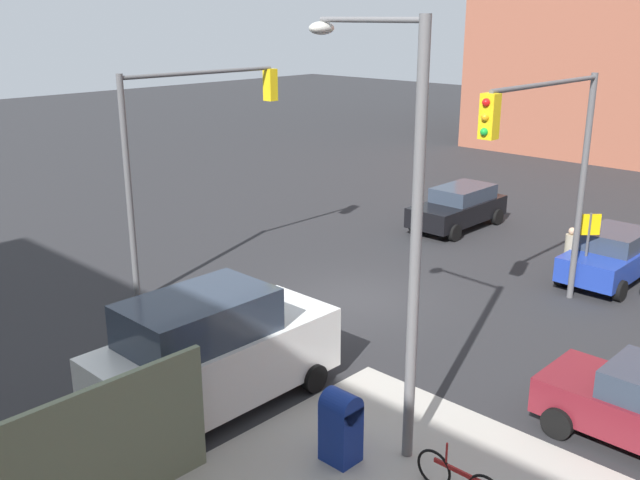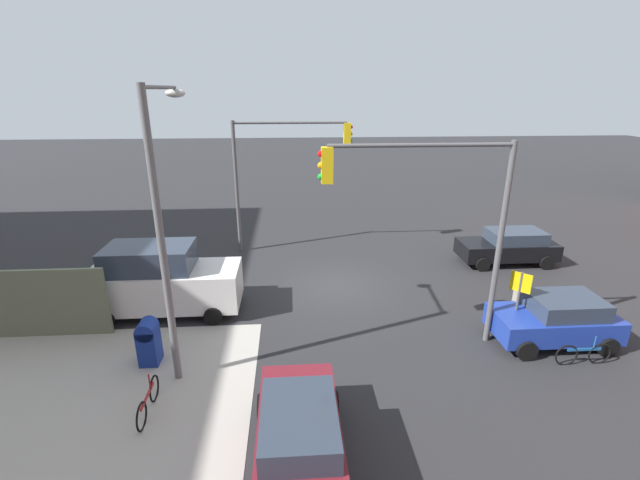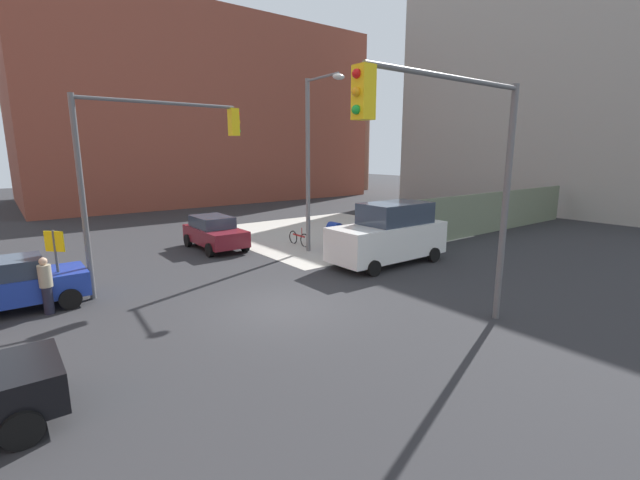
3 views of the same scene
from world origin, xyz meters
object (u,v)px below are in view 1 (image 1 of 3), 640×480
Objects in this scene: street_lamp_corner at (401,212)px; mailbox_blue at (341,424)px; pedestrian_crossing at (570,253)px; traffic_signal_nw_corner at (551,152)px; hatchback_blue at (611,256)px; bicycle_leaning_on_fence at (459,480)px; traffic_signal_se_corner at (191,134)px; van_white_delivery at (213,352)px; coupe_black at (459,207)px.

street_lamp_corner is 4.09m from mailbox_blue.
pedestrian_crossing is at bearing -171.54° from street_lamp_corner.
traffic_signal_nw_corner is 1.70× the size of hatchback_blue.
bicycle_leaning_on_fence is (-0.60, 2.20, -0.42)m from mailbox_blue.
pedestrian_crossing is (-10.98, -1.63, -3.80)m from street_lamp_corner.
mailbox_blue is 12.06m from pedestrian_crossing.
traffic_signal_nw_corner is 3.71× the size of bicycle_leaning_on_fence.
traffic_signal_se_corner is 13.40m from hatchback_blue.
van_white_delivery is 12.59m from pedestrian_crossing.
traffic_signal_se_corner is 1.70× the size of hatchback_blue.
traffic_signal_nw_corner reaches higher than van_white_delivery.
coupe_black is (-10.69, 2.54, -3.80)m from traffic_signal_se_corner.
bicycle_leaning_on_fence is (-1.02, 5.40, -0.93)m from van_white_delivery.
bicycle_leaning_on_fence is at bearing 16.81° from pedestrian_crossing.
van_white_delivery is at bearing -82.48° from mailbox_blue.
bicycle_leaning_on_fence is (14.01, 9.15, -0.50)m from coupe_black.
traffic_signal_nw_corner reaches higher than hatchback_blue.
street_lamp_corner reaches higher than traffic_signal_se_corner.
coupe_black is 0.82× the size of van_white_delivery.
traffic_signal_se_corner is 0.81× the size of street_lamp_corner.
traffic_signal_se_corner is 4.55× the size of mailbox_blue.
hatchback_blue is (-8.89, 9.27, -3.81)m from traffic_signal_se_corner.
coupe_black is at bearing 166.62° from traffic_signal_se_corner.
coupe_black is at bearing -146.84° from bicycle_leaning_on_fence.
van_white_delivery is (8.95, -2.70, -3.36)m from traffic_signal_nw_corner.
coupe_black is (-14.61, -6.96, 0.08)m from mailbox_blue.
traffic_signal_se_corner is at bearing -46.18° from hatchback_blue.
mailbox_blue is 12.81m from hatchback_blue.
hatchback_blue is at bearing 133.82° from traffic_signal_se_corner.
mailbox_blue reaches higher than bicycle_leaning_on_fence.
bicycle_leaning_on_fence is (12.21, 2.43, -0.49)m from hatchback_blue.
traffic_signal_nw_corner and traffic_signal_se_corner have the same top height.
street_lamp_corner is 15.93m from coupe_black.
traffic_signal_se_corner reaches higher than bicycle_leaning_on_fence.
traffic_signal_se_corner is at bearing -112.39° from mailbox_blue.
traffic_signal_se_corner is at bearing -106.22° from street_lamp_corner.
traffic_signal_nw_corner is 9.38m from mailbox_blue.
traffic_signal_se_corner is at bearing -45.53° from pedestrian_crossing.
coupe_black and hatchback_blue have the same top height.
traffic_signal_nw_corner is 9.93m from van_white_delivery.
bicycle_leaning_on_fence is at bearing 105.28° from mailbox_blue.
coupe_black is at bearing -165.97° from van_white_delivery.
street_lamp_corner is 5.59× the size of mailbox_blue.
street_lamp_corner is 2.09× the size of hatchback_blue.
traffic_signal_se_corner is 3.71× the size of bicycle_leaning_on_fence.
pedestrian_crossing reaches higher than mailbox_blue.
mailbox_blue is (8.52, 0.50, -3.88)m from traffic_signal_nw_corner.
street_lamp_corner is at bearing 73.78° from traffic_signal_se_corner.
traffic_signal_nw_corner reaches higher than mailbox_blue.
hatchback_blue reaches higher than mailbox_blue.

